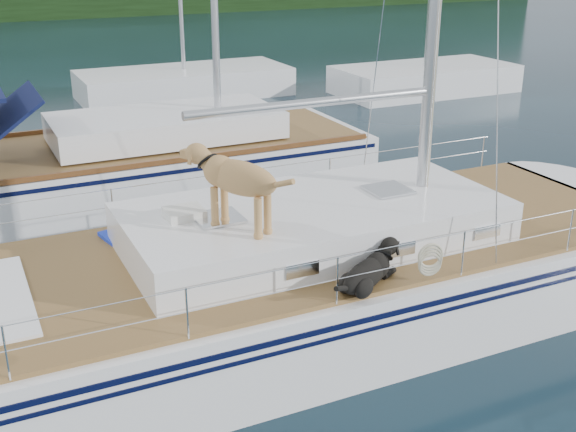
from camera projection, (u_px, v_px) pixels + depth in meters
ground at (262, 331)px, 10.25m from camera, size 120.00×120.00×0.00m
main_sailboat at (268, 287)px, 10.03m from camera, size 12.00×3.93×14.01m
neighbor_sailboat at (119, 168)px, 15.35m from camera, size 11.00×3.50×13.30m
bg_boat_center at (185, 83)px, 25.16m from camera, size 7.20×3.00×11.65m
bg_boat_east at (425, 79)px, 25.83m from camera, size 6.40×3.00×11.65m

